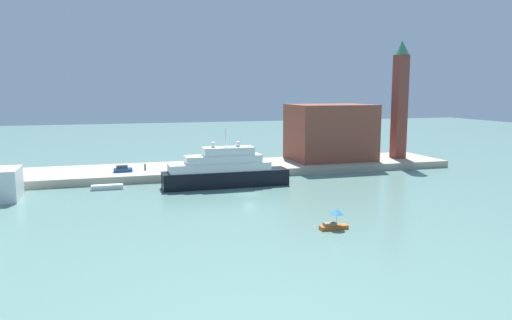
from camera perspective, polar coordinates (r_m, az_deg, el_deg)
The scene contains 10 objects.
ground at distance 89.13m, azimuth -0.76°, elevation -4.00°, with size 400.00×400.00×0.00m, color slate.
quay_dock at distance 112.98m, azimuth -4.28°, elevation -1.02°, with size 110.00×18.32×1.62m, color #ADA38E.
large_yacht at distance 95.86m, azimuth -3.69°, elevation -1.28°, with size 24.62×5.00×11.33m.
small_motorboat at distance 67.87m, azimuth 9.11°, elevation -6.89°, with size 3.88×1.96×2.75m.
work_barge at distance 97.63m, azimuth -16.90°, elevation -3.02°, with size 5.83×1.70×0.88m, color silver.
harbor_building at distance 122.69m, azimuth 8.62°, elevation 3.22°, with size 19.48×14.69×13.61m, color brown.
bell_tower at distance 128.77m, azimuth 16.38°, elevation 7.12°, with size 3.86×3.86×29.16m.
parked_car at distance 107.22m, azimuth -15.22°, elevation -1.03°, with size 3.83×1.85×1.35m.
person_figure at distance 107.99m, azimuth -12.76°, elevation -0.81°, with size 0.36×0.36×1.54m.
mooring_bollard at distance 104.36m, azimuth -5.37°, elevation -1.16°, with size 0.41×0.41×0.66m, color black.
Camera 1 is at (-23.93, -83.78, 18.78)m, focal length 34.45 mm.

